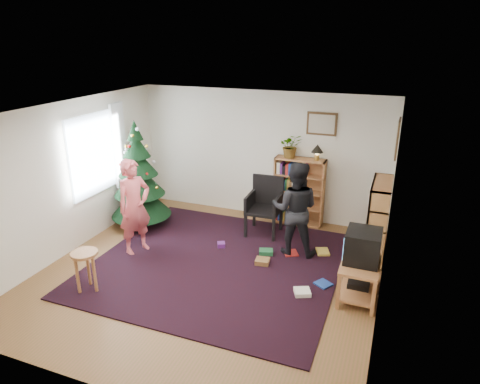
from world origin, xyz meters
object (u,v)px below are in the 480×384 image
(stool, at_px, (85,261))
(person_by_chair, at_px, (295,209))
(christmas_tree, at_px, (139,183))
(bookshelf_right, at_px, (378,219))
(bookshelf_back, at_px, (299,191))
(table_lamp, at_px, (317,150))
(tv_stand, at_px, (360,274))
(crt_tv, at_px, (363,246))
(picture_back, at_px, (322,124))
(armchair, at_px, (266,203))
(person_standing, at_px, (135,207))
(picture_right, at_px, (398,139))
(potted_plant, at_px, (291,146))

(stool, distance_m, person_by_chair, 3.30)
(christmas_tree, height_order, bookshelf_right, christmas_tree)
(bookshelf_back, relative_size, table_lamp, 4.37)
(christmas_tree, relative_size, person_by_chair, 1.28)
(christmas_tree, xyz_separation_m, tv_stand, (4.18, -0.94, -0.53))
(crt_tv, relative_size, stool, 0.81)
(picture_back, bearing_deg, armchair, -136.02)
(tv_stand, xyz_separation_m, person_standing, (-3.65, -0.00, 0.48))
(picture_right, xyz_separation_m, bookshelf_back, (-1.65, 0.59, -1.29))
(tv_stand, bearing_deg, stool, -160.59)
(bookshelf_right, relative_size, table_lamp, 4.37)
(crt_tv, bearing_deg, bookshelf_right, 84.45)
(picture_back, relative_size, person_by_chair, 0.34)
(person_standing, height_order, table_lamp, person_standing)
(bookshelf_back, xyz_separation_m, armchair, (-0.46, -0.63, -0.09))
(picture_right, bearing_deg, stool, -144.16)
(picture_right, xyz_separation_m, tv_stand, (-0.26, -1.53, -1.62))
(tv_stand, height_order, person_by_chair, person_by_chair)
(picture_right, relative_size, stool, 0.97)
(armchair, bearing_deg, person_standing, -141.88)
(bookshelf_back, relative_size, person_standing, 0.80)
(bookshelf_right, bearing_deg, picture_back, 50.17)
(picture_back, distance_m, person_by_chair, 1.80)
(bookshelf_right, xyz_separation_m, armchair, (-1.98, 0.23, -0.09))
(potted_plant, bearing_deg, person_standing, -134.07)
(tv_stand, distance_m, table_lamp, 2.66)
(person_standing, distance_m, person_by_chair, 2.64)
(picture_right, relative_size, tv_stand, 0.65)
(crt_tv, relative_size, person_standing, 0.31)
(christmas_tree, xyz_separation_m, crt_tv, (4.18, -0.94, -0.08))
(picture_right, relative_size, christmas_tree, 0.29)
(stool, bearing_deg, person_standing, 90.62)
(person_standing, bearing_deg, picture_back, -24.87)
(bookshelf_back, height_order, armchair, bookshelf_back)
(bookshelf_back, height_order, potted_plant, potted_plant)
(armchair, bearing_deg, potted_plant, 65.57)
(potted_plant, bearing_deg, stool, -120.96)
(crt_tv, height_order, potted_plant, potted_plant)
(picture_right, height_order, crt_tv, picture_right)
(person_standing, bearing_deg, bookshelf_right, -47.48)
(person_standing, bearing_deg, crt_tv, -65.99)
(bookshelf_right, height_order, person_by_chair, person_by_chair)
(picture_back, relative_size, table_lamp, 1.85)
(potted_plant, bearing_deg, bookshelf_back, 0.00)
(christmas_tree, distance_m, stool, 2.31)
(picture_right, xyz_separation_m, stool, (-3.89, -2.81, -1.47))
(crt_tv, relative_size, armchair, 0.48)
(bookshelf_back, xyz_separation_m, person_by_chair, (0.23, -1.24, 0.14))
(bookshelf_back, distance_m, bookshelf_right, 1.74)
(stool, bearing_deg, crt_tv, 19.42)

